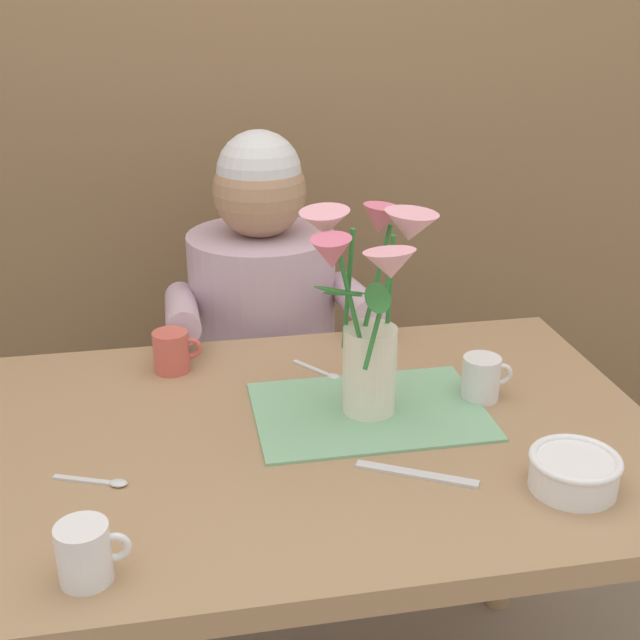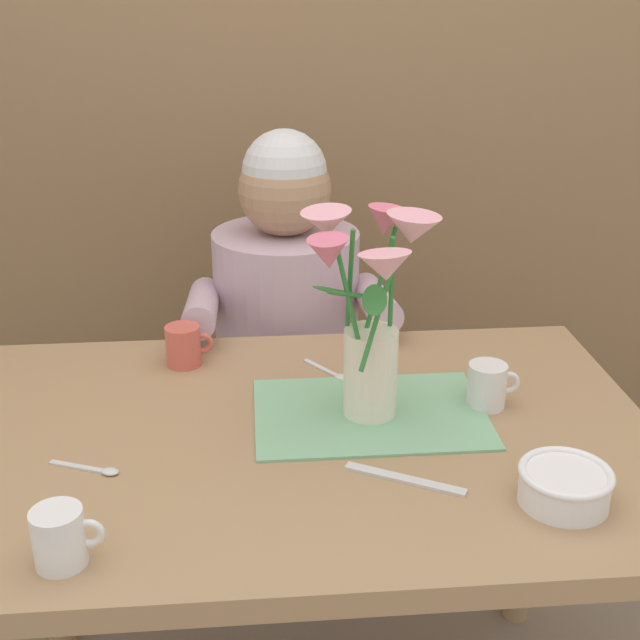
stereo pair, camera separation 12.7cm
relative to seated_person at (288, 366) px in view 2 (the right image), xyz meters
name	(u,v)px [view 2 (the right image)]	position (x,y,z in m)	size (l,w,h in m)	color
wood_panel_backdrop	(273,55)	(-0.01, 0.43, 0.69)	(4.00, 0.10, 2.50)	brown
dining_table	(301,480)	(-0.01, -0.62, 0.08)	(1.20, 0.80, 0.74)	#9E7A56
seated_person	(288,366)	(0.00, 0.00, 0.00)	(0.45, 0.47, 1.14)	#4C4C56
striped_placemat	(370,413)	(0.12, -0.57, 0.18)	(0.40, 0.28, 0.01)	#7AB289
flower_vase	(371,307)	(0.11, -0.57, 0.38)	(0.25, 0.25, 0.36)	silver
ceramic_bowl	(565,485)	(0.36, -0.85, 0.21)	(0.14, 0.14, 0.06)	white
dinner_knife	(405,479)	(0.14, -0.78, 0.18)	(0.19, 0.02, 0.01)	silver
ceramic_mug	(488,385)	(0.33, -0.55, 0.22)	(0.09, 0.07, 0.08)	silver
coffee_cup	(60,537)	(-0.34, -0.93, 0.22)	(0.09, 0.07, 0.08)	silver
tea_cup	(184,346)	(-0.22, -0.34, 0.22)	(0.09, 0.07, 0.08)	#CC564C
spoon_0	(95,469)	(-0.33, -0.71, 0.18)	(0.12, 0.06, 0.01)	silver
spoon_1	(332,373)	(0.07, -0.41, 0.18)	(0.08, 0.10, 0.01)	silver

